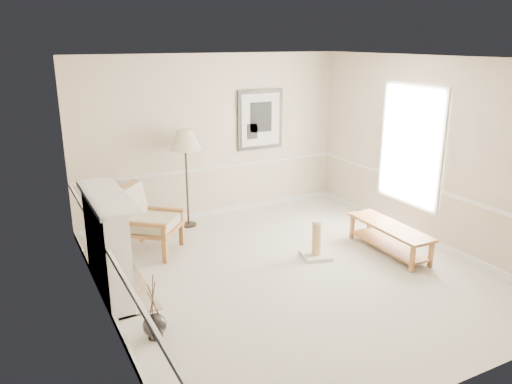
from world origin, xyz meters
The scene contains 8 objects.
ground centered at (0.00, 0.00, 0.00)m, with size 5.50×5.50×0.00m, color silver.
room centered at (0.14, 0.08, 1.87)m, with size 5.04×5.54×2.92m.
fireplace centered at (-2.34, 0.60, 0.64)m, with size 0.64×1.64×1.31m.
floor_vase centered at (-2.15, -0.68, 0.14)m, with size 0.26×0.26×0.76m.
armchair centered at (-1.60, 1.66, 0.55)m, with size 1.13×1.12×1.03m.
floor_lamp centered at (-0.63, 2.40, 1.48)m, with size 0.67×0.67×1.69m.
bench centered at (1.69, -0.09, 0.29)m, with size 0.49×1.52×0.43m.
scratching_post centered at (0.59, 0.26, 0.18)m, with size 0.50×0.50×0.58m.
Camera 1 is at (-3.37, -5.40, 3.13)m, focal length 35.00 mm.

